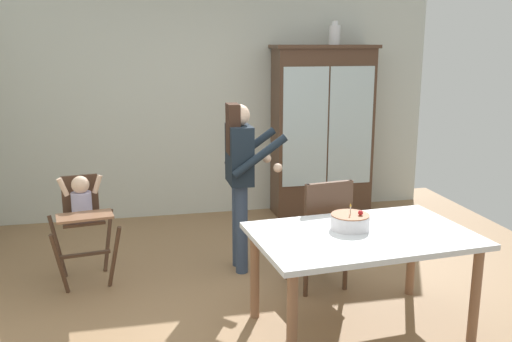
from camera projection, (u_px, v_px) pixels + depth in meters
ground_plane at (262, 308)px, 4.42m from camera, size 6.24×6.24×0.00m
wall_back at (213, 102)px, 6.61m from camera, size 5.32×0.06×2.70m
china_cabinet at (322, 130)px, 6.70m from camera, size 1.23×0.48×2.01m
ceramic_vase at (335, 34)px, 6.47m from camera, size 0.13×0.13×0.27m
high_chair_with_toddler at (82, 210)px, 4.77m from camera, size 0.66×0.75×0.95m
adult_person at (240, 167)px, 4.97m from camera, size 0.49×0.48×1.53m
dining_table at (362, 245)px, 3.96m from camera, size 1.61×1.10×0.74m
birthday_cake at (350, 221)px, 4.02m from camera, size 0.28×0.28×0.19m
dining_chair_far_side at (322, 227)px, 4.64m from camera, size 0.50×0.50×0.96m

